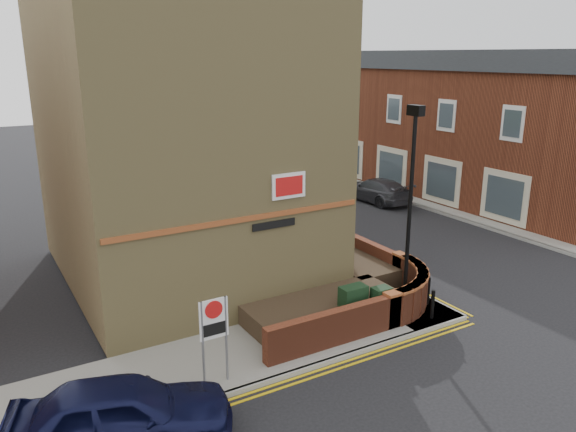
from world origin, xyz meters
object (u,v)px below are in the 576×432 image
at_px(navy_hatchback, 122,414).
at_px(silver_car_near, 254,193).
at_px(zone_sign, 214,326).
at_px(utility_cabinet_large, 353,305).
at_px(lamppost, 410,211).

bearing_deg(navy_hatchback, silver_car_near, -18.58).
bearing_deg(zone_sign, utility_cabinet_large, 9.69).
distance_m(utility_cabinet_large, silver_car_near, 14.42).
height_order(utility_cabinet_large, zone_sign, zone_sign).
distance_m(lamppost, silver_car_near, 14.37).
relative_size(utility_cabinet_large, navy_hatchback, 0.27).
bearing_deg(silver_car_near, zone_sign, -127.75).
bearing_deg(navy_hatchback, utility_cabinet_large, -59.26).
height_order(lamppost, zone_sign, lamppost).
height_order(lamppost, silver_car_near, lamppost).
bearing_deg(zone_sign, silver_car_near, 59.65).
height_order(zone_sign, silver_car_near, zone_sign).
distance_m(utility_cabinet_large, zone_sign, 4.86).
bearing_deg(zone_sign, lamppost, 6.07).
xyz_separation_m(zone_sign, silver_car_near, (8.60, 14.69, -0.96)).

